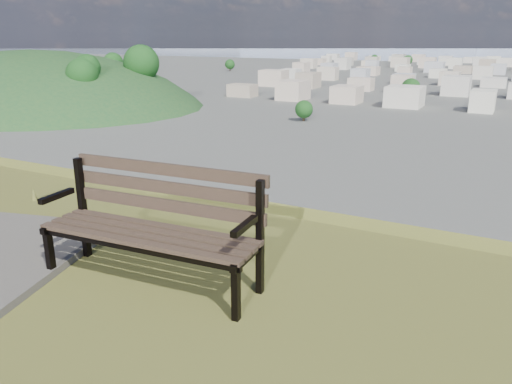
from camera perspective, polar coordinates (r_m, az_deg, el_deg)
The scene contains 4 objects.
park_bench at distance 4.45m, azimuth -11.47°, elevation -3.04°, with size 2.01×0.77×1.03m.
green_wooded_hill at distance 225.27m, azimuth -23.94°, elevation 9.20°, with size 166.84×133.47×83.42m.
city_trees at distance 322.22m, azimuth 23.16°, elevation 12.24°, with size 406.52×387.20×9.98m.
far_hills at distance 1405.54m, azimuth 26.17°, elevation 15.79°, with size 2050.00×340.00×60.00m.
Camera 1 is at (1.66, -1.22, 27.12)m, focal length 35.00 mm.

